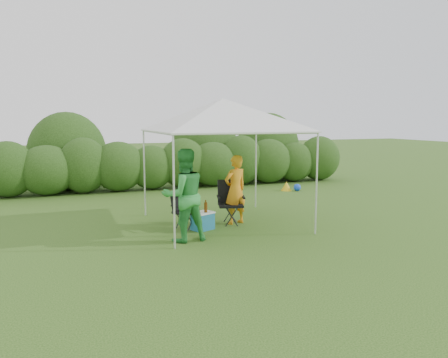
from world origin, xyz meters
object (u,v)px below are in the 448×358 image
object	(u,v)px
cooler	(203,221)
chair_right	(230,199)
canopy	(223,115)
chair_left	(183,207)
woman	(184,195)
man	(235,190)

from	to	relation	value
cooler	chair_right	bearing A→B (deg)	0.58
canopy	chair_left	world-z (taller)	canopy
canopy	chair_right	distance (m)	1.91
canopy	cooler	size ratio (longest dim) A/B	5.55
chair_left	woman	distance (m)	1.10
woman	cooler	distance (m)	1.17
woman	cooler	bearing A→B (deg)	-136.43
chair_left	cooler	size ratio (longest dim) A/B	1.48
chair_right	cooler	distance (m)	0.94
chair_right	chair_left	world-z (taller)	chair_right
man	woman	size ratio (longest dim) A/B	0.87
chair_right	woman	distance (m)	1.79
chair_right	woman	xyz separation A→B (m)	(-1.38, -1.07, 0.35)
chair_right	man	xyz separation A→B (m)	(0.09, -0.09, 0.23)
man	chair_left	bearing A→B (deg)	-16.05
canopy	cooler	distance (m)	2.37
cooler	woman	bearing A→B (deg)	-154.59
chair_left	cooler	bearing A→B (deg)	-62.00
canopy	man	size ratio (longest dim) A/B	1.97
chair_left	man	bearing A→B (deg)	-24.84
man	woman	xyz separation A→B (m)	(-1.47, -0.99, 0.12)
canopy	chair_right	xyz separation A→B (m)	(0.19, 0.03, -1.90)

